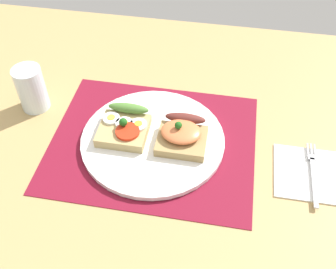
{
  "coord_description": "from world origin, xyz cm",
  "views": [
    {
      "loc": [
        12.15,
        -51.42,
        58.33
      ],
      "look_at": [
        3.0,
        0.0,
        2.81
      ],
      "focal_mm": 42.95,
      "sensor_mm": 36.0,
      "label": 1
    }
  ],
  "objects_px": {
    "plate": "(153,140)",
    "fork": "(313,172)",
    "napkin": "(313,174)",
    "drinking_glass": "(31,89)",
    "sandwich_salmon": "(182,135)",
    "sandwich_egg_tomato": "(124,127)"
  },
  "relations": [
    {
      "from": "sandwich_egg_tomato",
      "to": "drinking_glass",
      "type": "height_order",
      "value": "drinking_glass"
    },
    {
      "from": "napkin",
      "to": "fork",
      "type": "xyz_separation_m",
      "value": [
        -0.0,
        0.0,
        0.0
      ]
    },
    {
      "from": "fork",
      "to": "drinking_glass",
      "type": "relative_size",
      "value": 1.52
    },
    {
      "from": "plate",
      "to": "sandwich_salmon",
      "type": "relative_size",
      "value": 2.96
    },
    {
      "from": "napkin",
      "to": "drinking_glass",
      "type": "distance_m",
      "value": 0.58
    },
    {
      "from": "napkin",
      "to": "sandwich_egg_tomato",
      "type": "bearing_deg",
      "value": 175.02
    },
    {
      "from": "sandwich_egg_tomato",
      "to": "plate",
      "type": "bearing_deg",
      "value": -4.41
    },
    {
      "from": "fork",
      "to": "napkin",
      "type": "bearing_deg",
      "value": -71.03
    },
    {
      "from": "plate",
      "to": "sandwich_egg_tomato",
      "type": "distance_m",
      "value": 0.06
    },
    {
      "from": "sandwich_salmon",
      "to": "drinking_glass",
      "type": "bearing_deg",
      "value": 169.73
    },
    {
      "from": "drinking_glass",
      "to": "sandwich_egg_tomato",
      "type": "bearing_deg",
      "value": -14.73
    },
    {
      "from": "plate",
      "to": "fork",
      "type": "distance_m",
      "value": 0.3
    },
    {
      "from": "plate",
      "to": "drinking_glass",
      "type": "bearing_deg",
      "value": 167.42
    },
    {
      "from": "fork",
      "to": "sandwich_salmon",
      "type": "bearing_deg",
      "value": 173.8
    },
    {
      "from": "sandwich_egg_tomato",
      "to": "fork",
      "type": "height_order",
      "value": "sandwich_egg_tomato"
    },
    {
      "from": "sandwich_egg_tomato",
      "to": "napkin",
      "type": "distance_m",
      "value": 0.36
    },
    {
      "from": "sandwich_egg_tomato",
      "to": "napkin",
      "type": "xyz_separation_m",
      "value": [
        0.36,
        -0.03,
        -0.02
      ]
    },
    {
      "from": "plate",
      "to": "drinking_glass",
      "type": "height_order",
      "value": "drinking_glass"
    },
    {
      "from": "fork",
      "to": "drinking_glass",
      "type": "height_order",
      "value": "drinking_glass"
    },
    {
      "from": "sandwich_salmon",
      "to": "napkin",
      "type": "relative_size",
      "value": 0.68
    },
    {
      "from": "fork",
      "to": "plate",
      "type": "bearing_deg",
      "value": 175.12
    },
    {
      "from": "sandwich_egg_tomato",
      "to": "napkin",
      "type": "relative_size",
      "value": 0.74
    }
  ]
}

